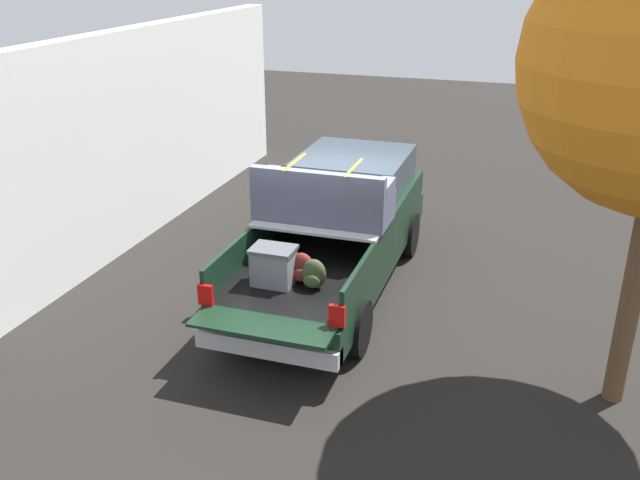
# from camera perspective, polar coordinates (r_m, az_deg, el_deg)

# --- Properties ---
(ground_plane) EXTENTS (40.00, 40.00, 0.00)m
(ground_plane) POSITION_cam_1_polar(r_m,az_deg,el_deg) (11.35, 0.95, -4.00)
(ground_plane) COLOR black
(pickup_truck) EXTENTS (6.05, 2.06, 2.23)m
(pickup_truck) POSITION_cam_1_polar(r_m,az_deg,el_deg) (11.28, 1.54, 1.24)
(pickup_truck) COLOR black
(pickup_truck) RESTS_ON ground_plane
(building_facade) EXTENTS (10.22, 0.36, 3.84)m
(building_facade) POSITION_cam_1_polar(r_m,az_deg,el_deg) (14.03, -13.35, 9.04)
(building_facade) COLOR white
(building_facade) RESTS_ON ground_plane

